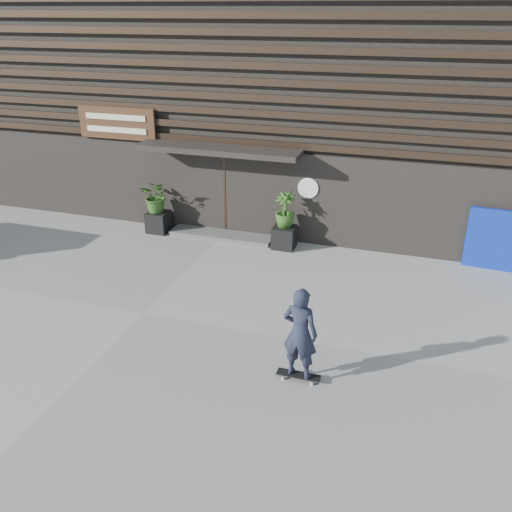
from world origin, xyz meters
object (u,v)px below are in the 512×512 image
(planter_pot_left, at_px, (159,222))
(planter_pot_right, at_px, (284,237))
(blue_tarp, at_px, (502,241))
(skateboarder, at_px, (300,334))

(planter_pot_left, height_order, planter_pot_right, same)
(planter_pot_left, relative_size, blue_tarp, 0.36)
(skateboarder, bearing_deg, blue_tarp, 58.37)
(planter_pot_left, xyz_separation_m, planter_pot_right, (3.80, 0.00, 0.00))
(blue_tarp, distance_m, skateboarder, 6.93)
(blue_tarp, relative_size, skateboarder, 0.92)
(planter_pot_right, relative_size, blue_tarp, 0.36)
(planter_pot_right, bearing_deg, skateboarder, -72.16)
(planter_pot_right, xyz_separation_m, skateboarder, (1.80, -5.60, 0.64))
(blue_tarp, bearing_deg, skateboarder, -117.31)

